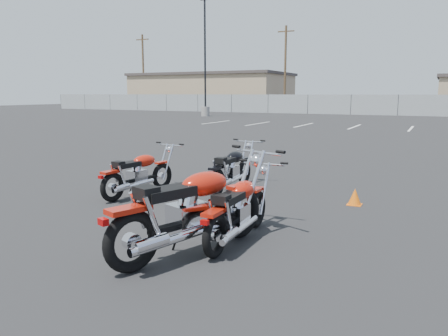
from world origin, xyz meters
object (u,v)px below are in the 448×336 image
at_px(motorcycle_second_black, 232,169).
at_px(motorcycle_third_red, 192,210).
at_px(motorcycle_rear_red, 238,209).
at_px(motorcycle_front_red, 139,173).

bearing_deg(motorcycle_second_black, motorcycle_third_red, -72.35).
relative_size(motorcycle_second_black, motorcycle_third_red, 0.80).
distance_m(motorcycle_second_black, motorcycle_rear_red, 3.05).
distance_m(motorcycle_front_red, motorcycle_third_red, 3.29).
xyz_separation_m(motorcycle_third_red, motorcycle_rear_red, (0.31, 0.65, -0.11)).
xyz_separation_m(motorcycle_front_red, motorcycle_rear_red, (2.76, -1.54, 0.01)).
bearing_deg(motorcycle_front_red, motorcycle_second_black, 40.35).
xyz_separation_m(motorcycle_front_red, motorcycle_second_black, (1.38, 1.17, 0.01)).
xyz_separation_m(motorcycle_second_black, motorcycle_third_red, (1.07, -3.36, 0.12)).
height_order(motorcycle_second_black, motorcycle_rear_red, motorcycle_rear_red).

